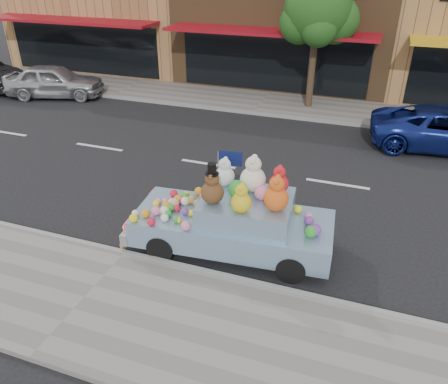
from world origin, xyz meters
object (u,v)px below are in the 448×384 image
at_px(art_car, 234,219).
at_px(street_tree, 318,15).
at_px(car_blue, 447,129).
at_px(car_silver, 54,81).

bearing_deg(art_car, street_tree, 85.87).
bearing_deg(art_car, car_blue, 52.95).
xyz_separation_m(car_silver, art_car, (11.26, -8.25, 0.07)).
bearing_deg(street_tree, art_car, -89.28).
distance_m(car_silver, art_car, 13.96).
xyz_separation_m(car_silver, car_blue, (16.14, -0.50, -0.05)).
relative_size(car_blue, art_car, 1.06).
height_order(car_silver, car_blue, car_silver).
bearing_deg(street_tree, car_blue, -28.61).
bearing_deg(car_blue, art_car, 141.97).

